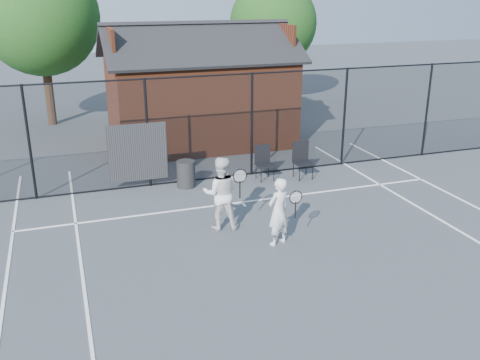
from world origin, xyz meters
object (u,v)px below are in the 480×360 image
object	(u,v)px
player_back	(221,193)
chair_right	(303,161)
waste_bin	(186,174)
player_front	(279,212)
clubhouse	(199,97)
chair_left	(265,164)

from	to	relation	value
player_back	chair_right	distance (m)	4.11
waste_bin	player_back	bearing A→B (deg)	-87.59
chair_right	waste_bin	world-z (taller)	chair_right
player_front	waste_bin	distance (m)	4.24
player_front	waste_bin	bearing A→B (deg)	104.13
clubhouse	chair_right	bearing A→B (deg)	-69.56
chair_left	player_back	bearing A→B (deg)	-129.64
player_front	chair_left	world-z (taller)	player_front
player_front	player_back	xyz separation A→B (m)	(-0.91, 1.19, 0.10)
chair_left	player_front	bearing A→B (deg)	-109.01
chair_left	chair_right	xyz separation A→B (m)	(1.09, -0.23, 0.03)
player_front	player_back	world-z (taller)	player_back
player_front	chair_left	xyz separation A→B (m)	(1.24, 3.92, -0.26)
chair_left	clubhouse	bearing A→B (deg)	97.21
player_front	chair_left	distance (m)	4.12
clubhouse	player_front	distance (m)	8.56
clubhouse	player_back	world-z (taller)	clubhouse
player_back	chair_right	bearing A→B (deg)	37.72
player_front	chair_right	size ratio (longest dim) A/B	1.45
clubhouse	chair_right	size ratio (longest dim) A/B	6.29
clubhouse	player_front	size ratio (longest dim) A/B	4.35
chair_right	clubhouse	bearing A→B (deg)	109.95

